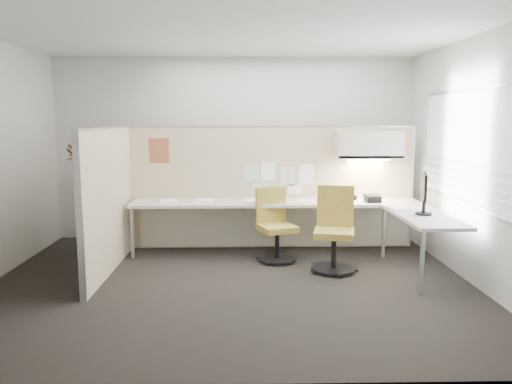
{
  "coord_description": "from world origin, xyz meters",
  "views": [
    {
      "loc": [
        0.16,
        -5.55,
        1.86
      ],
      "look_at": [
        0.31,
        0.8,
        0.93
      ],
      "focal_mm": 35.0,
      "sensor_mm": 36.0,
      "label": 1
    }
  ],
  "objects_px": {
    "chair_left": "(275,227)",
    "desk": "(301,212)",
    "chair_right": "(334,232)",
    "phone": "(372,198)",
    "monitor": "(425,191)"
  },
  "relations": [
    {
      "from": "chair_left",
      "to": "monitor",
      "type": "height_order",
      "value": "monitor"
    },
    {
      "from": "chair_right",
      "to": "monitor",
      "type": "relative_size",
      "value": 2.08
    },
    {
      "from": "phone",
      "to": "monitor",
      "type": "bearing_deg",
      "value": -72.78
    },
    {
      "from": "desk",
      "to": "chair_left",
      "type": "distance_m",
      "value": 0.45
    },
    {
      "from": "desk",
      "to": "chair_right",
      "type": "bearing_deg",
      "value": -62.82
    },
    {
      "from": "chair_right",
      "to": "monitor",
      "type": "height_order",
      "value": "monitor"
    },
    {
      "from": "desk",
      "to": "monitor",
      "type": "distance_m",
      "value": 1.67
    },
    {
      "from": "monitor",
      "to": "chair_right",
      "type": "bearing_deg",
      "value": 96.05
    },
    {
      "from": "desk",
      "to": "phone",
      "type": "bearing_deg",
      "value": 4.03
    },
    {
      "from": "chair_right",
      "to": "monitor",
      "type": "distance_m",
      "value": 1.18
    },
    {
      "from": "chair_right",
      "to": "phone",
      "type": "height_order",
      "value": "chair_right"
    },
    {
      "from": "chair_right",
      "to": "desk",
      "type": "bearing_deg",
      "value": 129.75
    },
    {
      "from": "desk",
      "to": "monitor",
      "type": "bearing_deg",
      "value": -32.39
    },
    {
      "from": "monitor",
      "to": "phone",
      "type": "height_order",
      "value": "monitor"
    },
    {
      "from": "chair_left",
      "to": "desk",
      "type": "bearing_deg",
      "value": 8.58
    }
  ]
}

